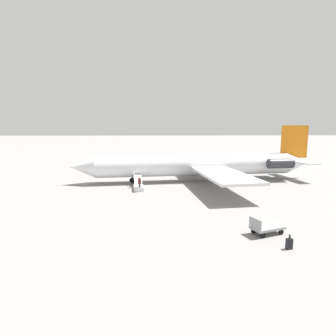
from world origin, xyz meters
name	(u,v)px	position (x,y,z in m)	size (l,w,h in m)	color
ground_plane	(196,181)	(0.00, 0.00, 0.00)	(600.00, 600.00, 0.00)	gray
airplane_main	(203,164)	(-1.04, -0.10, 2.26)	(33.58, 25.50, 7.57)	silver
boarding_stairs	(138,186)	(7.56, 4.70, 0.39)	(1.40, 4.10, 1.83)	silver
passenger	(140,183)	(7.37, 5.84, 1.00)	(0.36, 0.55, 1.74)	#23232D
luggage_cart	(266,227)	(-1.68, 18.63, 0.46)	(2.44, 1.75, 1.22)	gray
suitcase	(289,244)	(-2.09, 20.88, 0.33)	(0.38, 0.26, 0.88)	black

